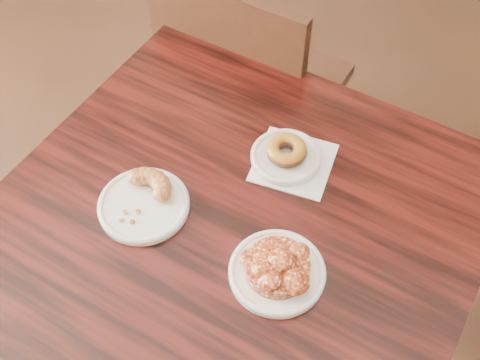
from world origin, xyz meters
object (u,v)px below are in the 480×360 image
(cafe_table, at_px, (233,308))
(glazed_donut, at_px, (286,151))
(chair_far, at_px, (260,87))
(apple_fritter, at_px, (278,266))
(cruller_fragment, at_px, (142,199))

(cafe_table, relative_size, glazed_donut, 10.69)
(chair_far, height_order, apple_fritter, chair_far)
(cafe_table, distance_m, chair_far, 0.68)
(glazed_donut, height_order, cruller_fragment, same)
(cafe_table, height_order, apple_fritter, apple_fritter)
(glazed_donut, height_order, apple_fritter, apple_fritter)
(glazed_donut, xyz_separation_m, apple_fritter, (0.05, -0.26, 0.00))
(chair_far, distance_m, apple_fritter, 0.85)
(cruller_fragment, bearing_deg, cafe_table, 5.32)
(apple_fritter, xyz_separation_m, cruller_fragment, (-0.28, 0.06, -0.00))
(cruller_fragment, bearing_deg, apple_fritter, -12.54)
(glazed_donut, distance_m, apple_fritter, 0.26)
(cruller_fragment, bearing_deg, glazed_donut, 40.12)
(chair_far, bearing_deg, cruller_fragment, 99.10)
(cafe_table, height_order, cruller_fragment, cruller_fragment)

